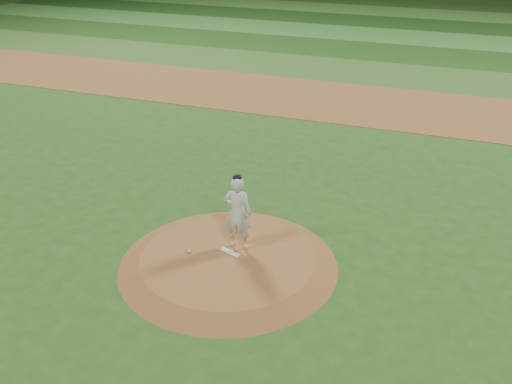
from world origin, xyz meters
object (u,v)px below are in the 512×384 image
pitchers_mound (228,260)px  pitching_rubber (230,252)px  rosin_bag (189,251)px  pitcher_on_mound (238,213)px

pitchers_mound → pitching_rubber: pitching_rubber is taller
rosin_bag → pitching_rubber: bearing=19.1°
pitchers_mound → rosin_bag: (-1.01, -0.19, 0.16)m
rosin_bag → pitcher_on_mound: 1.61m
pitching_rubber → rosin_bag: rosin_bag is taller
pitching_rubber → pitcher_on_mound: (0.09, 0.34, 0.99)m
pitchers_mound → pitcher_on_mound: (0.07, 0.50, 1.13)m
pitchers_mound → pitching_rubber: size_ratio=9.44×
pitchers_mound → pitching_rubber: 0.21m
rosin_bag → pitchers_mound: bearing=10.5°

